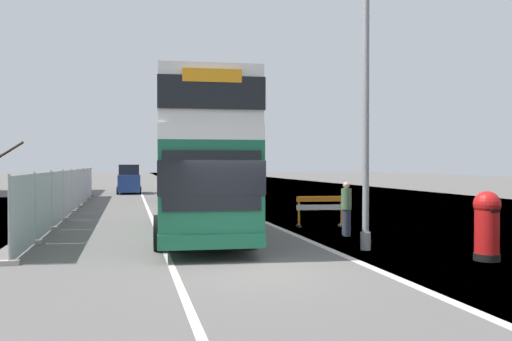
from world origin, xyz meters
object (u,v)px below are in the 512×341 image
(car_receding_mid, at_px, (129,180))
(pedestrian_at_kerb, at_px, (346,209))
(red_pillar_postbox, at_px, (487,222))
(lamppost_foreground, at_px, (366,88))
(double_decker_bus, at_px, (199,159))
(car_oncoming_near, at_px, (174,186))
(roadworks_barrier, at_px, (320,207))

(car_receding_mid, height_order, pedestrian_at_kerb, car_receding_mid)
(red_pillar_postbox, bearing_deg, lamppost_foreground, 135.31)
(car_receding_mid, bearing_deg, pedestrian_at_kerb, -75.76)
(red_pillar_postbox, xyz_separation_m, pedestrian_at_kerb, (-1.61, 4.93, -0.04))
(pedestrian_at_kerb, bearing_deg, red_pillar_postbox, -71.92)
(double_decker_bus, relative_size, red_pillar_postbox, 6.66)
(lamppost_foreground, distance_m, car_oncoming_near, 21.95)
(red_pillar_postbox, xyz_separation_m, roadworks_barrier, (-1.54, 7.56, -0.20))
(double_decker_bus, bearing_deg, red_pillar_postbox, -47.18)
(lamppost_foreground, bearing_deg, double_decker_bus, 131.56)
(double_decker_bus, distance_m, lamppost_foreground, 6.45)
(lamppost_foreground, relative_size, roadworks_barrier, 5.18)
(lamppost_foreground, bearing_deg, roadworks_barrier, 82.74)
(double_decker_bus, bearing_deg, pedestrian_at_kerb, -21.73)
(car_oncoming_near, height_order, car_receding_mid, car_receding_mid)
(roadworks_barrier, height_order, pedestrian_at_kerb, pedestrian_at_kerb)
(double_decker_bus, xyz_separation_m, car_receding_mid, (-2.37, 25.96, -1.48))
(roadworks_barrier, height_order, car_oncoming_near, car_oncoming_near)
(car_oncoming_near, bearing_deg, pedestrian_at_kerb, -77.46)
(car_oncoming_near, bearing_deg, red_pillar_postbox, -76.27)
(car_oncoming_near, bearing_deg, double_decker_bus, -91.87)
(lamppost_foreground, height_order, car_oncoming_near, lamppost_foreground)
(roadworks_barrier, bearing_deg, red_pillar_postbox, -78.49)
(red_pillar_postbox, bearing_deg, car_oncoming_near, 103.73)
(car_oncoming_near, xyz_separation_m, car_receding_mid, (-2.92, 9.20, 0.13))
(double_decker_bus, xyz_separation_m, car_oncoming_near, (0.55, 16.76, -1.62))
(red_pillar_postbox, xyz_separation_m, car_receding_mid, (-8.67, 32.76, 0.15))
(lamppost_foreground, distance_m, car_receding_mid, 31.43)
(double_decker_bus, bearing_deg, car_oncoming_near, 88.13)
(double_decker_bus, bearing_deg, lamppost_foreground, -48.44)
(lamppost_foreground, height_order, pedestrian_at_kerb, lamppost_foreground)
(car_oncoming_near, bearing_deg, lamppost_foreground, -80.61)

